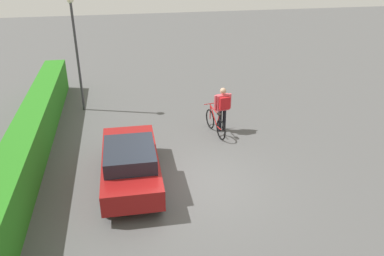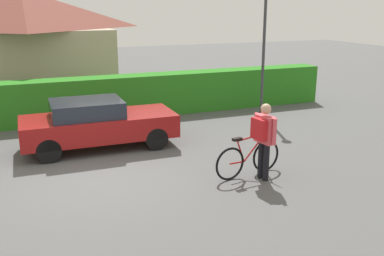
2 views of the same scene
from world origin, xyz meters
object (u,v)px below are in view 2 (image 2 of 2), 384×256
bicycle (248,158)px  person_rider (264,134)px  parked_car_near (97,123)px  street_lamp (265,27)px

bicycle → person_rider: person_rider is taller
parked_car_near → bicycle: 4.26m
person_rider → street_lamp: bearing=59.9°
parked_car_near → bicycle: (2.78, -3.21, -0.28)m
parked_car_near → person_rider: 4.61m
parked_car_near → street_lamp: 6.66m
bicycle → street_lamp: bearing=57.0°
bicycle → person_rider: (0.17, -0.31, 0.63)m
parked_car_near → person_rider: size_ratio=2.35×
bicycle → person_rider: size_ratio=1.03×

